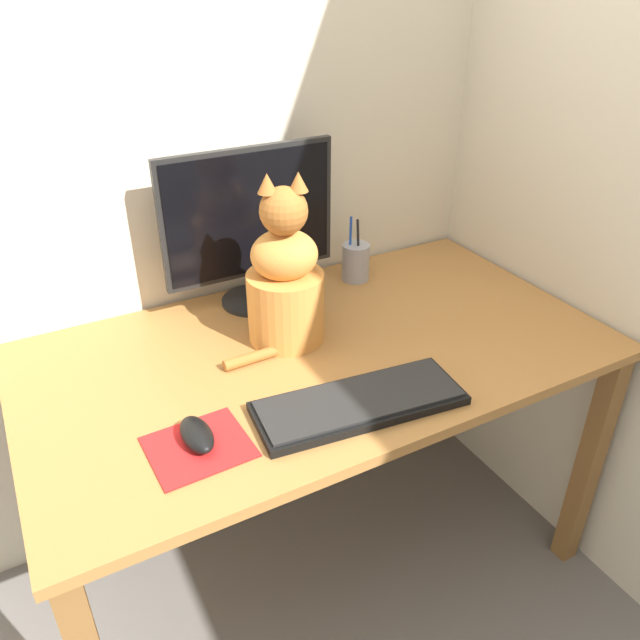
% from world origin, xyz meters
% --- Properties ---
extents(ground_plane, '(12.00, 12.00, 0.00)m').
position_xyz_m(ground_plane, '(0.00, 0.00, 0.00)').
color(ground_plane, slate).
extents(wall_back, '(7.00, 0.04, 2.50)m').
position_xyz_m(wall_back, '(0.00, 0.40, 1.25)').
color(wall_back, beige).
rests_on(wall_back, ground_plane).
extents(wall_side_right, '(0.04, 7.00, 2.50)m').
position_xyz_m(wall_side_right, '(0.70, 0.00, 1.25)').
color(wall_side_right, beige).
rests_on(wall_side_right, ground_plane).
extents(desk, '(1.34, 0.74, 0.72)m').
position_xyz_m(desk, '(0.00, 0.00, 0.63)').
color(desk, '#A87038').
rests_on(desk, ground_plane).
extents(monitor, '(0.45, 0.17, 0.41)m').
position_xyz_m(monitor, '(-0.04, 0.28, 0.94)').
color(monitor, black).
rests_on(monitor, desk).
extents(keyboard, '(0.44, 0.20, 0.02)m').
position_xyz_m(keyboard, '(-0.04, -0.23, 0.73)').
color(keyboard, black).
rests_on(keyboard, desk).
extents(mousepad_left, '(0.19, 0.17, 0.00)m').
position_xyz_m(mousepad_left, '(-0.36, -0.19, 0.73)').
color(mousepad_left, red).
rests_on(mousepad_left, desk).
extents(computer_mouse_left, '(0.06, 0.11, 0.03)m').
position_xyz_m(computer_mouse_left, '(-0.36, -0.18, 0.74)').
color(computer_mouse_left, black).
rests_on(computer_mouse_left, mousepad_left).
extents(cat, '(0.30, 0.23, 0.41)m').
position_xyz_m(cat, '(-0.05, 0.07, 0.87)').
color(cat, '#D6893D').
rests_on(cat, desk).
extents(pen_cup, '(0.08, 0.08, 0.18)m').
position_xyz_m(pen_cup, '(0.26, 0.26, 0.78)').
color(pen_cup, '#99999E').
rests_on(pen_cup, desk).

